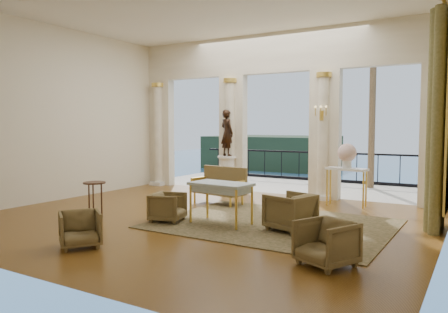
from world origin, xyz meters
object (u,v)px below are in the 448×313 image
Objects in this scene: pedestal at (227,175)px; game_table at (221,187)px; console_table at (347,174)px; side_table at (94,187)px; armchair_d at (168,206)px; statue at (227,133)px; armchair_a at (80,227)px; armchair_b at (326,241)px; settee at (221,185)px; armchair_c at (290,210)px.

game_table is at bearing -61.18° from pedestal.
console_table is 5.84m from side_table.
pedestal reaches higher than armchair_d.
statue reaches higher than console_table.
game_table is (1.09, 2.53, 0.42)m from armchair_a.
pedestal reaches higher than armchair_a.
armchair_b is 3.79m from armchair_d.
console_table is (3.61, -0.45, 0.26)m from pedestal.
statue is at bearing 82.47° from side_table.
settee is at bearing 63.29° from side_table.
game_table is 2.75m from side_table.
console_table is (-0.99, 4.67, 0.42)m from armchair_b.
armchair_c is 0.73× the size of pedestal.
armchair_d is 0.62× the size of console_table.
settee is at bearing -107.67° from armchair_c.
armchair_a is at bearing -138.53° from armchair_b.
armchair_d is at bearing -60.33° from armchair_c.
statue is (-0.98, 4.02, 1.41)m from armchair_d.
statue is 1.78× the size of side_table.
statue is (-4.60, 5.12, 1.38)m from armchair_b.
settee is at bearing 37.04° from armchair_a.
armchair_b is 6.89m from pedestal.
armchair_c is 0.75× the size of console_table.
side_table is (-0.59, -4.50, -1.08)m from statue.
armchair_d is 0.44× the size of settee.
game_table is at bearing 175.63° from armchair_b.
armchair_a is at bearing -25.01° from armchair_c.
armchair_b is at bearing -48.09° from pedestal.
armchair_a is 0.44× the size of settee.
statue is (-2.02, 3.68, 0.99)m from game_table.
settee is at bearing -64.38° from pedestal.
game_table is 1.18× the size of pedestal.
armchair_c is 0.62× the size of game_table.
side_table is at bearing -161.94° from armchair_b.
game_table is 4.21m from pedestal.
armchair_d is at bearing -75.97° from settee.
armchair_c reaches higher than armchair_a.
game_table is (1.21, -1.98, 0.29)m from settee.
armchair_c is 1.43m from game_table.
armchair_b reaches higher than armchair_a.
armchair_d is at bearing -113.79° from console_table.
settee is 2.28m from statue.
armchair_a is 2.79m from game_table.
settee is at bearing 126.16° from game_table.
armchair_c is 5.04m from statue.
pedestal reaches higher than side_table.
armchair_c is at bearing 13.32° from game_table.
armchair_c is at bearing 159.03° from statue.
armchair_d is 2.33m from settee.
armchair_b is 0.52× the size of statue.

